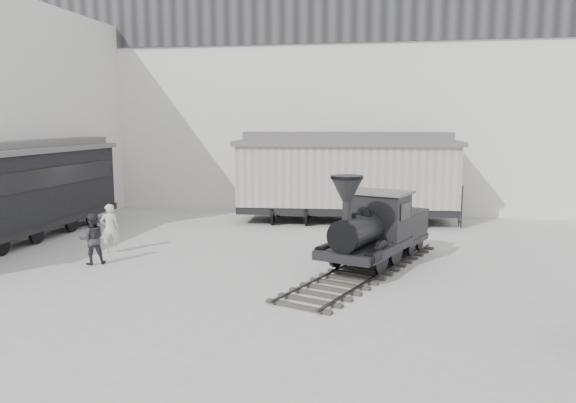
% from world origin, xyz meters
% --- Properties ---
extents(ground, '(90.00, 90.00, 0.00)m').
position_xyz_m(ground, '(0.00, 0.00, 0.00)').
color(ground, '#9E9E9B').
extents(north_wall, '(34.00, 2.51, 11.00)m').
position_xyz_m(north_wall, '(0.00, 14.98, 5.55)').
color(north_wall, silver).
rests_on(north_wall, ground).
extents(west_pavilion, '(7.00, 12.11, 9.00)m').
position_xyz_m(west_pavilion, '(-14.50, 9.96, 4.49)').
color(west_pavilion, silver).
rests_on(west_pavilion, ground).
extents(locomotive, '(4.64, 8.26, 2.89)m').
position_xyz_m(locomotive, '(1.98, 4.03, 1.07)').
color(locomotive, '#2F2D28').
rests_on(locomotive, ground).
extents(boxcar, '(9.85, 3.72, 3.96)m').
position_xyz_m(boxcar, '(0.56, 11.61, 2.07)').
color(boxcar, black).
rests_on(boxcar, ground).
extents(passenger_coach, '(3.02, 12.95, 3.45)m').
position_xyz_m(passenger_coach, '(-11.17, 4.72, 1.91)').
color(passenger_coach, black).
rests_on(passenger_coach, ground).
extents(visitor_a, '(0.73, 0.67, 1.67)m').
position_xyz_m(visitor_a, '(-6.85, 4.38, 0.83)').
color(visitor_a, silver).
rests_on(visitor_a, ground).
extents(visitor_b, '(0.98, 0.92, 1.60)m').
position_xyz_m(visitor_b, '(-6.64, 2.84, 0.80)').
color(visitor_b, '#2D2D31').
rests_on(visitor_b, ground).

